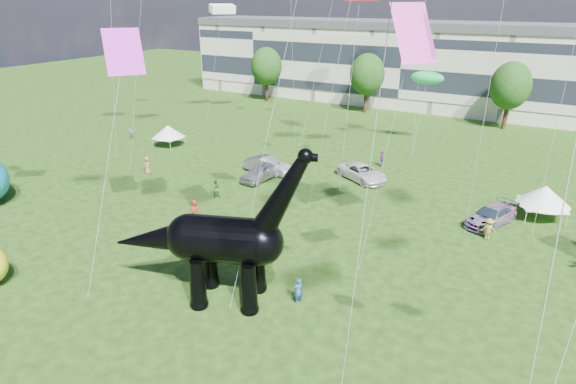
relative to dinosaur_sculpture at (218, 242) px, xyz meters
The scene contains 13 objects.
ground 4.43m from the dinosaur_sculpture, 68.09° to the right, with size 220.00×220.00×0.00m, color #16330C.
terrace_row 60.23m from the dinosaur_sculpture, 96.78° to the left, with size 78.00×11.00×12.00m, color beige.
tree_far_left 58.57m from the dinosaur_sculpture, 119.82° to the left, with size 5.20×5.20×9.44m.
tree_mid_left 52.03m from the dinosaur_sculpture, 102.33° to the left, with size 5.20×5.20×9.44m.
tree_mid_right 51.60m from the dinosaur_sculpture, 80.06° to the left, with size 5.20×5.20×9.44m.
dinosaur_sculpture is the anchor object (origin of this frame).
car_silver 20.08m from the dinosaur_sculpture, 116.31° to the left, with size 1.95×4.85×1.65m, color silver.
car_grey 22.15m from the dinosaur_sculpture, 115.09° to the left, with size 1.71×4.90×1.62m, color slate.
car_white 22.93m from the dinosaur_sculpture, 90.61° to the left, with size 2.55×5.54×1.54m, color silver.
car_dark 22.44m from the dinosaur_sculpture, 56.61° to the left, with size 2.09×5.14×1.49m, color #595960.
gazebo_near 26.83m from the dinosaur_sculpture, 54.54° to the left, with size 5.08×5.08×2.80m.
gazebo_left 33.03m from the dinosaur_sculpture, 138.28° to the left, with size 3.76×3.76×2.54m.
visitors 12.98m from the dinosaur_sculpture, 91.84° to the left, with size 55.98×41.85×1.85m.
Camera 1 is at (14.75, -16.69, 16.62)m, focal length 30.00 mm.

